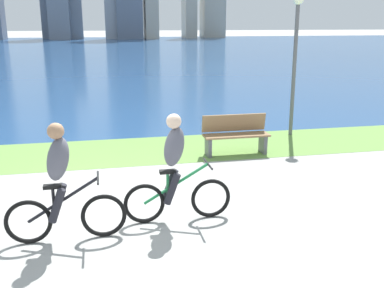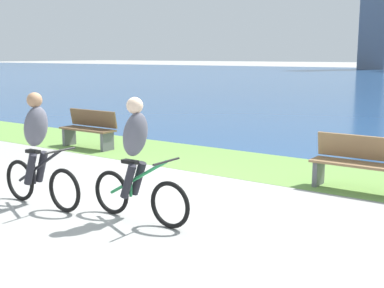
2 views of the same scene
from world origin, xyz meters
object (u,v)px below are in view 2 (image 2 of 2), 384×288
object	(u,v)px
bench_far_along_path	(89,129)
cyclist_lead	(137,160)
bench_near_path	(359,163)
cyclist_trailing	(38,150)

from	to	relation	value
bench_far_along_path	cyclist_lead	bearing A→B (deg)	-37.03
bench_near_path	bench_far_along_path	size ratio (longest dim) A/B	1.00
cyclist_trailing	bench_far_along_path	bearing A→B (deg)	127.88
bench_near_path	cyclist_lead	bearing A→B (deg)	-121.06
cyclist_trailing	bench_near_path	distance (m)	5.05
cyclist_trailing	bench_far_along_path	world-z (taller)	cyclist_trailing
cyclist_lead	cyclist_trailing	size ratio (longest dim) A/B	0.99
cyclist_lead	bench_near_path	xyz separation A→B (m)	(1.95, 3.24, -0.38)
bench_near_path	cyclist_trailing	bearing A→B (deg)	-135.02
bench_far_along_path	bench_near_path	bearing A→B (deg)	-1.53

